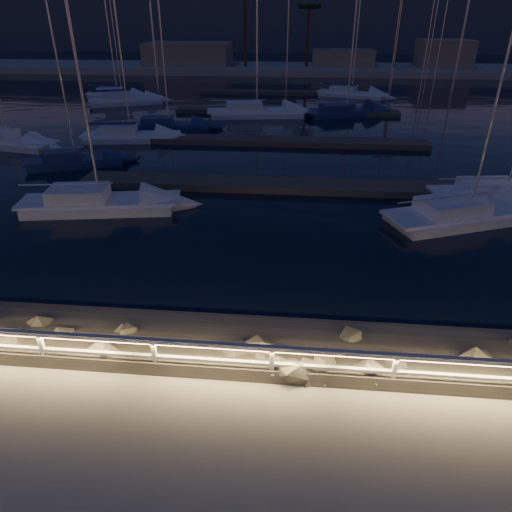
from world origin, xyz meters
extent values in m
plane|color=#A09B90|center=(0.00, 0.00, 0.00)|extent=(400.00, 400.00, 0.00)
cube|color=#A09B90|center=(0.00, -2.50, -0.10)|extent=(240.00, 5.00, 0.20)
cube|color=#625F54|center=(0.00, 1.50, -0.30)|extent=(240.00, 3.45, 1.29)
plane|color=black|center=(0.00, 80.00, -0.60)|extent=(320.00, 320.00, 0.00)
plane|color=black|center=(0.00, 0.00, -1.20)|extent=(400.00, 400.00, 0.00)
cube|color=silver|center=(-5.00, 0.00, 0.50)|extent=(0.11, 0.11, 1.00)
cube|color=silver|center=(-2.00, 0.00, 0.50)|extent=(0.11, 0.11, 1.00)
cube|color=silver|center=(1.00, 0.00, 0.50)|extent=(0.11, 0.11, 1.00)
cube|color=silver|center=(4.00, 0.00, 0.50)|extent=(0.11, 0.11, 1.00)
cube|color=silver|center=(0.00, 0.00, 1.00)|extent=(44.00, 0.12, 0.12)
cube|color=silver|center=(0.00, 0.00, 0.50)|extent=(44.00, 0.09, 0.09)
cube|color=#FFC572|center=(0.00, -0.02, 0.92)|extent=(44.00, 0.04, 0.03)
sphere|color=#625F54|center=(-5.83, 0.87, -0.08)|extent=(0.75, 0.75, 0.75)
sphere|color=#625F54|center=(0.11, 0.72, -0.05)|extent=(0.97, 0.97, 0.97)
sphere|color=#625F54|center=(-0.05, 0.87, -0.08)|extent=(0.99, 0.99, 0.99)
sphere|color=#625F54|center=(-2.87, 1.16, -0.15)|extent=(0.79, 0.79, 0.79)
cube|color=#554C46|center=(0.00, 16.00, -0.40)|extent=(22.00, 2.00, 0.40)
cube|color=#554C46|center=(0.00, 26.00, -0.40)|extent=(22.00, 2.00, 0.40)
cube|color=#554C46|center=(0.00, 38.00, -0.40)|extent=(22.00, 2.00, 0.40)
cube|color=#554C46|center=(0.00, 50.00, -0.40)|extent=(22.00, 2.00, 0.40)
cube|color=#A09B90|center=(0.00, 74.00, -0.20)|extent=(160.00, 14.00, 1.20)
cube|color=gray|center=(-18.00, 74.00, 1.80)|extent=(14.00, 8.00, 4.00)
cube|color=gray|center=(8.00, 75.00, 1.30)|extent=(10.00, 6.00, 3.00)
cube|color=gray|center=(24.00, 74.00, 2.10)|extent=(8.00, 7.00, 4.60)
cylinder|color=#4A3122|center=(-8.00, 72.00, 5.65)|extent=(0.44, 0.44, 10.50)
cylinder|color=#4A3122|center=(2.00, 73.00, 4.90)|extent=(0.44, 0.44, 9.00)
cylinder|color=#4A3122|center=(16.00, 72.00, 6.15)|extent=(0.44, 0.44, 11.50)
cube|color=#384358|center=(0.00, 130.00, 4.00)|extent=(220.00, 30.00, 14.00)
cube|color=#384358|center=(-60.00, 140.00, 6.00)|extent=(120.00, 25.00, 18.00)
cube|color=navy|center=(-13.00, 19.10, -0.45)|extent=(6.08, 3.94, 0.49)
cube|color=navy|center=(-13.00, 19.10, -0.14)|extent=(6.42, 3.86, 0.13)
cube|color=navy|center=(-13.75, 18.80, 0.17)|extent=(2.62, 2.18, 0.58)
cylinder|color=silver|center=(-13.00, 19.10, 4.97)|extent=(0.11, 0.11, 10.04)
cylinder|color=silver|center=(-14.12, 18.65, 0.62)|extent=(3.38, 1.41, 0.07)
cube|color=silver|center=(-8.46, 12.00, -0.45)|extent=(7.59, 3.60, 0.57)
cube|color=silver|center=(-8.46, 12.00, -0.09)|extent=(8.13, 3.34, 0.15)
cube|color=silver|center=(-9.45, 11.83, 0.27)|extent=(3.10, 2.27, 0.67)
cylinder|color=silver|center=(-8.46, 12.00, 6.34)|extent=(0.12, 0.12, 12.65)
cylinder|color=silver|center=(-9.95, 11.75, 0.79)|extent=(4.50, 0.83, 0.08)
cube|color=silver|center=(9.77, 12.45, -0.45)|extent=(8.29, 5.38, 0.53)
cube|color=silver|center=(9.77, 12.45, -0.11)|extent=(8.75, 5.26, 0.14)
cube|color=silver|center=(8.75, 12.04, 0.22)|extent=(3.58, 2.97, 0.62)
cylinder|color=silver|center=(9.77, 12.45, 6.82)|extent=(0.12, 0.12, 13.68)
cylinder|color=silver|center=(8.24, 11.84, 0.70)|extent=(4.60, 1.91, 0.08)
cube|color=silver|center=(-20.00, 23.18, -0.45)|extent=(7.23, 3.62, 0.59)
cube|color=silver|center=(-20.00, 23.18, -0.08)|extent=(7.73, 3.40, 0.16)
cube|color=silver|center=(-11.67, 25.92, -0.45)|extent=(7.20, 3.26, 0.54)
cube|color=silver|center=(-11.67, 25.92, -0.11)|extent=(7.72, 2.99, 0.15)
cube|color=silver|center=(-12.63, 25.78, 0.24)|extent=(2.92, 2.09, 0.64)
cylinder|color=silver|center=(-11.67, 25.92, 6.02)|extent=(0.12, 0.12, 12.06)
cylinder|color=silver|center=(-13.10, 25.72, 0.73)|extent=(4.31, 0.68, 0.08)
cube|color=silver|center=(-2.77, 36.27, -0.45)|extent=(9.12, 4.25, 0.63)
cube|color=silver|center=(-2.77, 36.27, -0.05)|extent=(9.77, 3.93, 0.17)
cube|color=silver|center=(-3.98, 36.08, 0.35)|extent=(3.71, 2.70, 0.75)
cylinder|color=silver|center=(-2.77, 36.27, 7.68)|extent=(0.14, 0.14, 15.22)
cylinder|color=silver|center=(-4.58, 35.98, 0.93)|extent=(5.43, 0.94, 0.09)
cube|color=silver|center=(12.50, 15.37, -0.45)|extent=(7.55, 3.39, 0.49)
cube|color=silver|center=(12.50, 15.37, -0.14)|extent=(8.10, 3.11, 0.13)
cube|color=silver|center=(11.50, 15.23, 0.17)|extent=(3.05, 2.19, 0.58)
cylinder|color=silver|center=(11.00, 15.16, 0.62)|extent=(4.52, 0.68, 0.07)
cube|color=silver|center=(-17.55, 41.50, -0.45)|extent=(7.68, 5.17, 0.62)
cube|color=silver|center=(-17.55, 41.50, -0.06)|extent=(8.09, 5.08, 0.17)
cube|color=silver|center=(-18.48, 41.09, 0.34)|extent=(3.34, 2.82, 0.73)
cylinder|color=silver|center=(-17.55, 41.50, 6.41)|extent=(0.14, 0.14, 12.70)
cylinder|color=silver|center=(-18.95, 40.89, 0.90)|extent=(4.22, 1.92, 0.09)
cube|color=navy|center=(-9.69, 29.82, -0.45)|extent=(6.98, 3.28, 0.52)
cube|color=navy|center=(-9.69, 29.82, -0.12)|extent=(7.48, 3.04, 0.14)
cube|color=navy|center=(-10.61, 29.67, 0.22)|extent=(2.85, 2.07, 0.62)
cylinder|color=silver|center=(-9.69, 29.82, 5.81)|extent=(0.11, 0.11, 11.66)
cylinder|color=silver|center=(-11.07, 29.59, 0.69)|extent=(4.15, 0.74, 0.08)
cube|color=silver|center=(7.34, 48.86, -0.45)|extent=(7.92, 4.91, 0.54)
cube|color=silver|center=(7.34, 48.86, -0.11)|extent=(8.38, 4.77, 0.15)
cube|color=silver|center=(6.36, 49.21, 0.24)|extent=(3.39, 2.76, 0.64)
cylinder|color=silver|center=(7.34, 48.86, 6.51)|extent=(0.12, 0.12, 13.04)
cylinder|color=silver|center=(5.87, 49.39, 0.73)|extent=(4.44, 1.67, 0.08)
cube|color=navy|center=(5.89, 37.65, -0.45)|extent=(8.27, 5.29, 0.53)
cube|color=navy|center=(5.89, 37.65, -0.12)|extent=(8.73, 5.16, 0.14)
cube|color=navy|center=(4.87, 37.25, 0.22)|extent=(3.56, 2.94, 0.62)
cylinder|color=silver|center=(5.89, 37.65, 6.80)|extent=(0.11, 0.11, 13.63)
cylinder|color=silver|center=(4.36, 37.05, 0.70)|extent=(4.60, 1.85, 0.08)
cube|color=silver|center=(-20.00, 45.29, -0.45)|extent=(6.74, 2.71, 0.56)
cube|color=silver|center=(-20.00, 45.29, -0.09)|extent=(7.26, 2.43, 0.15)
cube|color=silver|center=(-20.91, 45.37, 0.26)|extent=(2.68, 1.85, 0.66)
cylinder|color=silver|center=(-20.00, 45.29, 5.73)|extent=(0.12, 0.12, 11.44)
cylinder|color=silver|center=(-21.37, 45.40, 0.77)|extent=(4.11, 0.41, 0.08)
camera|label=1|loc=(1.44, -8.77, 8.26)|focal=32.00mm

